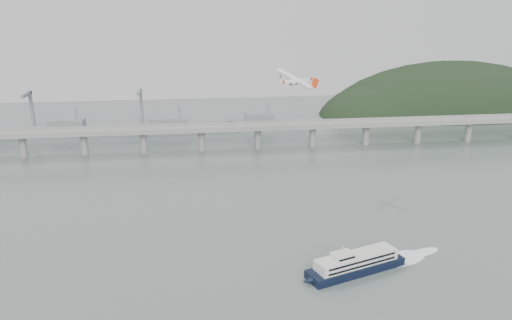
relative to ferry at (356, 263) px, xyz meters
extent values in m
plane|color=#576561|center=(-39.94, 17.53, -4.33)|extent=(900.00, 900.00, 0.00)
cube|color=gray|center=(-39.94, 217.53, 15.67)|extent=(800.00, 22.00, 2.20)
cube|color=gray|center=(-39.94, 207.03, 17.67)|extent=(800.00, 0.60, 1.80)
cube|color=gray|center=(-39.94, 228.03, 17.67)|extent=(800.00, 0.60, 1.80)
cylinder|color=gray|center=(-219.94, 217.53, 5.17)|extent=(6.00, 6.00, 21.00)
cylinder|color=gray|center=(-169.94, 217.53, 5.17)|extent=(6.00, 6.00, 21.00)
cylinder|color=gray|center=(-119.94, 217.53, 5.17)|extent=(6.00, 6.00, 21.00)
cylinder|color=gray|center=(-69.94, 217.53, 5.17)|extent=(6.00, 6.00, 21.00)
cylinder|color=gray|center=(-19.94, 217.53, 5.17)|extent=(6.00, 6.00, 21.00)
cylinder|color=gray|center=(30.06, 217.53, 5.17)|extent=(6.00, 6.00, 21.00)
cylinder|color=gray|center=(80.06, 217.53, 5.17)|extent=(6.00, 6.00, 21.00)
cylinder|color=gray|center=(130.06, 217.53, 5.17)|extent=(6.00, 6.00, 21.00)
cylinder|color=gray|center=(180.06, 217.53, 5.17)|extent=(6.00, 6.00, 21.00)
ellipsoid|color=black|center=(230.06, 347.53, -22.33)|extent=(320.00, 150.00, 156.00)
ellipsoid|color=black|center=(135.06, 337.53, -16.33)|extent=(140.00, 110.00, 96.00)
ellipsoid|color=black|center=(320.06, 357.53, -29.33)|extent=(220.00, 140.00, 120.00)
cube|color=slate|center=(-189.94, 287.53, -0.33)|extent=(95.67, 20.15, 8.00)
cube|color=slate|center=(-199.44, 287.53, 7.67)|extent=(33.90, 15.02, 8.00)
cylinder|color=slate|center=(-189.94, 287.53, 15.67)|extent=(1.60, 1.60, 14.00)
cube|color=slate|center=(-89.94, 282.53, -0.33)|extent=(110.55, 21.43, 8.00)
cube|color=slate|center=(-100.94, 282.53, 7.67)|extent=(39.01, 16.73, 8.00)
cylinder|color=slate|center=(-89.94, 282.53, 15.67)|extent=(1.60, 1.60, 14.00)
cube|color=slate|center=(0.06, 292.53, -0.33)|extent=(85.00, 13.60, 8.00)
cube|color=slate|center=(-8.44, 292.53, 7.67)|extent=(29.75, 11.90, 8.00)
cylinder|color=slate|center=(0.06, 292.53, 15.67)|extent=(1.60, 1.60, 14.00)
cube|color=slate|center=(-239.94, 317.53, 15.67)|extent=(3.00, 3.00, 40.00)
cube|color=slate|center=(-239.94, 307.53, 33.67)|extent=(3.00, 28.00, 3.00)
cube|color=slate|center=(-129.94, 317.53, 15.67)|extent=(3.00, 3.00, 40.00)
cube|color=slate|center=(-129.94, 307.53, 33.67)|extent=(3.00, 28.00, 3.00)
cube|color=black|center=(0.00, 0.00, -2.28)|extent=(52.57, 28.26, 4.11)
cone|color=black|center=(-26.24, -8.96, -2.28)|extent=(6.19, 5.55, 4.11)
cube|color=silver|center=(0.00, 0.00, 2.34)|extent=(44.14, 23.66, 5.13)
cube|color=black|center=(1.68, -4.91, 3.68)|extent=(36.98, 12.77, 1.03)
cube|color=black|center=(1.68, -4.91, 1.21)|extent=(36.98, 12.77, 1.03)
cube|color=black|center=(-1.68, 4.91, 3.68)|extent=(36.98, 12.77, 1.03)
cube|color=black|center=(-1.68, 4.91, 1.21)|extent=(36.98, 12.77, 1.03)
cube|color=silver|center=(-7.77, -2.65, 6.25)|extent=(12.04, 10.12, 2.67)
cube|color=black|center=(-6.60, -6.10, 6.25)|extent=(8.79, 3.10, 1.03)
cylinder|color=silver|center=(-7.77, -2.65, 9.53)|extent=(0.65, 0.65, 4.11)
ellipsoid|color=white|center=(27.21, 9.30, -4.28)|extent=(32.77, 23.56, 0.21)
ellipsoid|color=white|center=(40.82, 13.94, -4.28)|extent=(23.38, 14.17, 0.21)
cylinder|color=white|center=(-9.44, 112.07, 73.50)|extent=(18.73, 21.98, 11.79)
cone|color=white|center=(-18.83, 122.44, 78.41)|extent=(5.52, 5.65, 4.43)
cone|color=white|center=(0.37, 101.27, 68.88)|extent=(6.21, 6.25, 4.74)
cube|color=white|center=(-9.09, 111.61, 72.32)|extent=(25.99, 24.84, 3.40)
cube|color=white|center=(-0.05, 101.78, 69.79)|extent=(10.05, 9.72, 1.75)
cube|color=red|center=(1.34, 100.49, 72.37)|extent=(4.45, 4.40, 7.08)
cylinder|color=red|center=(-6.60, 116.34, 71.31)|extent=(4.43, 4.73, 3.34)
cylinder|color=black|center=(-7.83, 117.70, 71.95)|extent=(2.26, 2.04, 2.13)
cube|color=white|center=(-6.36, 116.15, 72.18)|extent=(1.93, 2.01, 1.83)
cylinder|color=red|center=(-14.03, 109.37, 71.81)|extent=(4.43, 4.73, 3.34)
cylinder|color=black|center=(-15.26, 110.74, 72.46)|extent=(2.26, 2.04, 2.13)
cube|color=white|center=(-13.79, 109.18, 72.68)|extent=(1.93, 2.01, 1.83)
cylinder|color=black|center=(-7.77, 113.61, 70.63)|extent=(1.03, 0.93, 2.22)
cylinder|color=black|center=(-8.04, 113.82, 69.67)|extent=(1.18, 1.18, 1.32)
cylinder|color=black|center=(-11.29, 110.32, 70.87)|extent=(1.03, 0.93, 2.22)
cylinder|color=black|center=(-11.55, 110.53, 69.91)|extent=(1.18, 1.18, 1.32)
cylinder|color=black|center=(-17.16, 120.39, 74.74)|extent=(1.03, 0.93, 2.22)
cylinder|color=black|center=(-17.43, 120.61, 73.78)|extent=(1.18, 1.18, 1.32)
cube|color=red|center=(3.85, 120.85, 71.98)|extent=(1.65, 1.63, 2.60)
cube|color=red|center=(-19.11, 99.32, 73.53)|extent=(1.65, 1.63, 2.60)
camera|label=1|loc=(-75.73, -208.34, 122.13)|focal=35.00mm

